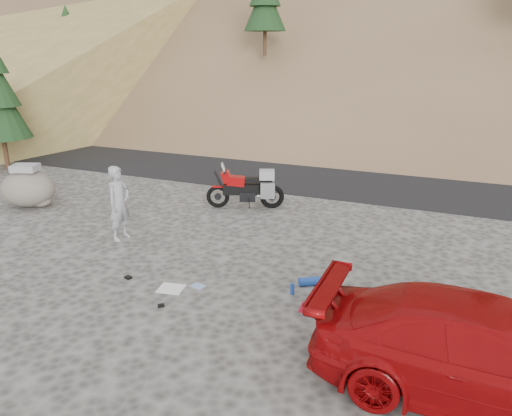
% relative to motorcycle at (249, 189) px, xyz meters
% --- Properties ---
extents(ground, '(140.00, 140.00, 0.00)m').
position_rel_motorcycle_xyz_m(ground, '(0.23, -3.74, -0.59)').
color(ground, '#3C3937').
rests_on(ground, ground).
extents(road, '(120.00, 7.00, 0.05)m').
position_rel_motorcycle_xyz_m(road, '(0.23, 5.26, -0.59)').
color(road, black).
rests_on(road, ground).
extents(motorcycle, '(2.18, 1.18, 1.38)m').
position_rel_motorcycle_xyz_m(motorcycle, '(0.00, 0.00, 0.00)').
color(motorcycle, black).
rests_on(motorcycle, ground).
extents(man, '(0.50, 0.71, 1.86)m').
position_rel_motorcycle_xyz_m(man, '(-1.87, -3.58, -0.59)').
color(man, gray).
rests_on(man, ground).
extents(red_car, '(4.78, 1.99, 1.38)m').
position_rel_motorcycle_xyz_m(red_car, '(6.44, -6.48, -0.59)').
color(red_car, '#8D0709').
rests_on(red_car, ground).
extents(boulder, '(1.85, 1.64, 1.25)m').
position_rel_motorcycle_xyz_m(boulder, '(-6.15, -2.46, -0.04)').
color(boulder, '#5E5950').
rests_on(boulder, ground).
extents(small_rock, '(0.71, 0.66, 0.38)m').
position_rel_motorcycle_xyz_m(small_rock, '(-5.77, -2.40, -0.40)').
color(small_rock, '#5E5950').
rests_on(small_rock, ground).
extents(gear_white_cloth, '(0.56, 0.52, 0.02)m').
position_rel_motorcycle_xyz_m(gear_white_cloth, '(0.76, -5.43, -0.58)').
color(gear_white_cloth, white).
rests_on(gear_white_cloth, ground).
extents(gear_blue_mat, '(0.46, 0.38, 0.17)m').
position_rel_motorcycle_xyz_m(gear_blue_mat, '(3.23, -4.18, -0.50)').
color(gear_blue_mat, '#1B45A5').
rests_on(gear_blue_mat, ground).
extents(gear_bottle, '(0.11, 0.11, 0.22)m').
position_rel_motorcycle_xyz_m(gear_bottle, '(3.03, -4.67, -0.48)').
color(gear_bottle, '#1B45A5').
rests_on(gear_bottle, ground).
extents(gear_funnel, '(0.17, 0.17, 0.21)m').
position_rel_motorcycle_xyz_m(gear_funnel, '(3.43, -5.22, -0.49)').
color(gear_funnel, red).
rests_on(gear_funnel, ground).
extents(gear_glove_a, '(0.17, 0.14, 0.04)m').
position_rel_motorcycle_xyz_m(gear_glove_a, '(-0.32, -5.38, -0.57)').
color(gear_glove_a, black).
rests_on(gear_glove_a, ground).
extents(gear_glove_b, '(0.15, 0.15, 0.04)m').
position_rel_motorcycle_xyz_m(gear_glove_b, '(0.98, -6.11, -0.57)').
color(gear_glove_b, black).
rests_on(gear_glove_b, ground).
extents(gear_blue_cloth, '(0.31, 0.25, 0.01)m').
position_rel_motorcycle_xyz_m(gear_blue_cloth, '(1.19, -5.12, -0.58)').
color(gear_blue_cloth, '#8099C5').
rests_on(gear_blue_cloth, ground).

